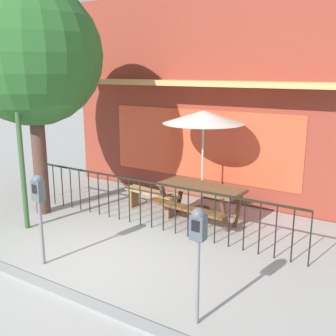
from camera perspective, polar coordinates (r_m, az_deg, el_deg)
name	(u,v)px	position (r m, az deg, el deg)	size (l,w,h in m)	color
ground	(83,261)	(7.09, -11.99, -12.75)	(40.00, 40.00, 0.00)	#999991
pub_storefront	(206,98)	(9.95, 5.34, 9.82)	(7.74, 1.23, 4.93)	#491E12
patio_fence_front	(146,196)	(8.14, -3.19, -3.92)	(6.52, 0.04, 0.97)	black
picnic_table_left	(201,193)	(8.46, 4.69, -3.60)	(1.92, 1.52, 0.79)	brown
patio_umbrella	(203,118)	(8.84, 5.05, 7.09)	(1.79, 1.79, 2.27)	black
patio_bench	(151,197)	(9.07, -2.37, -4.08)	(1.43, 0.50, 0.48)	#9A7B4C
parking_meter_near	(198,236)	(4.90, 4.29, -9.54)	(0.18, 0.17, 1.54)	slate
parking_meter_far	(39,196)	(6.73, -17.86, -3.84)	(0.18, 0.17, 1.52)	slate
street_tree	(32,56)	(9.03, -18.74, 14.83)	(2.92, 2.92, 4.89)	#4F3329
street_lamp	(16,92)	(8.19, -20.79, 9.99)	(0.28, 0.28, 4.19)	#2F522A
curb_edge	(39,285)	(6.54, -17.85, -15.49)	(10.83, 0.20, 0.11)	gray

